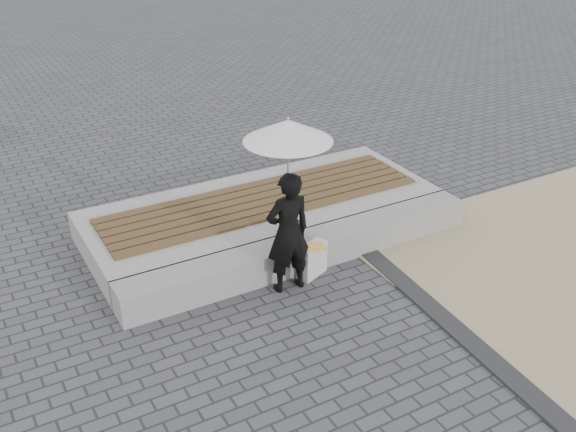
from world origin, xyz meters
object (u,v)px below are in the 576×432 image
(parasol, at_px, (288,130))
(canvas_tote, at_px, (312,260))
(handbag, at_px, (292,230))
(woman, at_px, (288,233))
(seating_ledge, at_px, (305,251))

(parasol, relative_size, canvas_tote, 2.96)
(parasol, height_order, handbag, parasol)
(woman, relative_size, canvas_tote, 3.56)
(parasol, bearing_deg, canvas_tote, 14.25)
(seating_ledge, distance_m, parasol, 1.95)
(woman, bearing_deg, seating_ledge, -139.01)
(parasol, relative_size, handbag, 4.28)
(handbag, bearing_deg, seating_ledge, -17.70)
(seating_ledge, xyz_separation_m, parasol, (-0.46, -0.38, 1.86))
(canvas_tote, bearing_deg, handbag, 82.82)
(handbag, bearing_deg, woman, -112.12)
(woman, distance_m, canvas_tote, 0.70)
(seating_ledge, xyz_separation_m, woman, (-0.46, -0.38, 0.58))
(seating_ledge, bearing_deg, woman, -140.98)
(woman, bearing_deg, handbag, -122.14)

